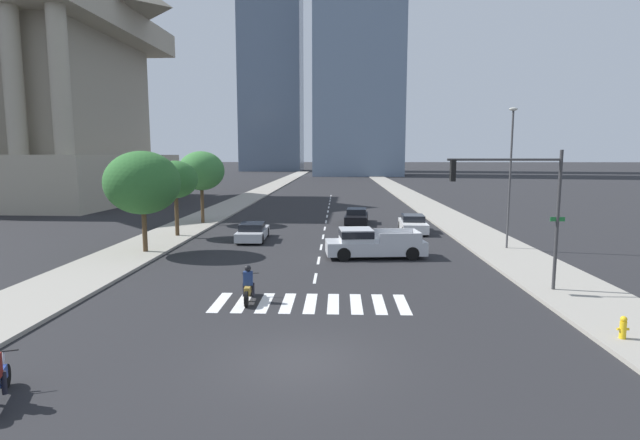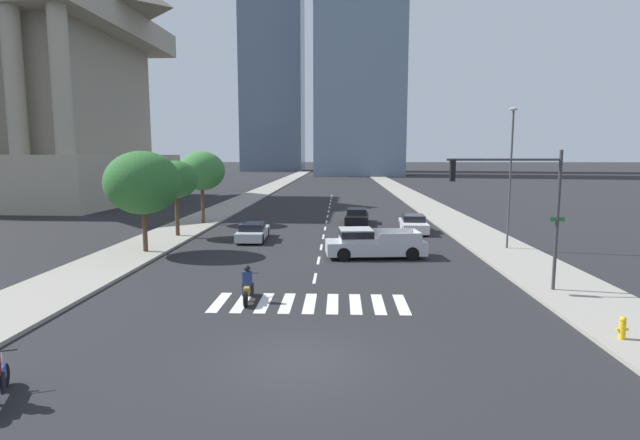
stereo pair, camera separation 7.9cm
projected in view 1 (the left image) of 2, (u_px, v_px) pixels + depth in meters
ground_plane at (299, 362)px, 13.99m from camera, size 800.00×800.00×0.00m
sidewalk_east at (453, 221)px, 43.29m from camera, size 4.00×260.00×0.15m
sidewalk_west at (202, 220)px, 44.12m from camera, size 4.00×260.00×0.15m
crosswalk_near at (310, 303)px, 19.48m from camera, size 7.65×2.69×0.01m
lane_divider_center at (327, 216)px, 47.22m from camera, size 0.14×50.00×0.01m
motorcycle_lead at (248, 287)px, 19.70m from camera, size 0.70×2.12×1.49m
pickup_truck at (371, 243)px, 28.10m from camera, size 5.77×2.51×1.67m
sedan_white_0 at (413, 224)px, 37.34m from camera, size 2.02×4.59×1.31m
sedan_silver_1 at (253, 232)px, 33.89m from camera, size 1.92×4.58×1.21m
sedan_black_2 at (356, 217)px, 42.18m from camera, size 2.17×4.74×1.26m
fire_hydrant at (623, 327)px, 15.29m from camera, size 0.36×0.20×0.72m
traffic_signal_near at (517, 194)px, 20.51m from camera, size 4.94×0.28×5.87m
street_lamp_east at (510, 169)px, 29.70m from camera, size 0.50×0.24×8.45m
street_tree_nearest at (142, 183)px, 28.71m from camera, size 4.34×4.34×5.90m
street_tree_second at (175, 180)px, 34.51m from camera, size 3.09×3.09×5.27m
street_tree_third at (201, 171)px, 41.01m from camera, size 3.80×3.80×5.97m
war_memorial at (23, 52)px, 59.25m from camera, size 28.30×28.30×35.31m
office_tower_left_skyline at (271, 1)px, 176.94m from camera, size 21.86×20.07×128.28m
office_tower_center_skyline at (358, 35)px, 138.63m from camera, size 24.69×23.12×79.22m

